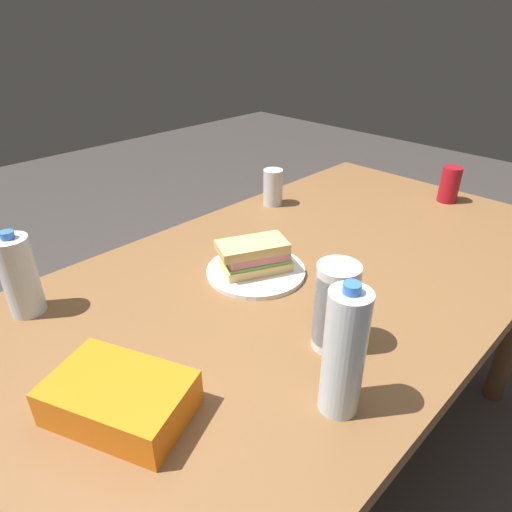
% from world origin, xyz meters
% --- Properties ---
extents(ground_plane, '(8.00, 8.00, 0.00)m').
position_xyz_m(ground_plane, '(0.00, 0.00, 0.00)').
color(ground_plane, '#383330').
extents(dining_table, '(1.74, 0.91, 0.74)m').
position_xyz_m(dining_table, '(0.00, 0.00, 0.65)').
color(dining_table, brown).
rests_on(dining_table, ground_plane).
extents(paper_plate, '(0.25, 0.25, 0.01)m').
position_xyz_m(paper_plate, '(0.07, -0.08, 0.74)').
color(paper_plate, white).
rests_on(paper_plate, dining_table).
extents(sandwich, '(0.21, 0.15, 0.08)m').
position_xyz_m(sandwich, '(0.07, -0.08, 0.79)').
color(sandwich, '#DBB26B').
rests_on(sandwich, paper_plate).
extents(soda_can_red, '(0.07, 0.07, 0.12)m').
position_xyz_m(soda_can_red, '(-0.75, 0.05, 0.80)').
color(soda_can_red, maroon).
rests_on(soda_can_red, dining_table).
extents(chip_bag, '(0.23, 0.27, 0.07)m').
position_xyz_m(chip_bag, '(0.55, 0.08, 0.77)').
color(chip_bag, orange).
rests_on(chip_bag, dining_table).
extents(water_bottle_tall, '(0.07, 0.07, 0.20)m').
position_xyz_m(water_bottle_tall, '(0.54, -0.33, 0.83)').
color(water_bottle_tall, silver).
rests_on(water_bottle_tall, dining_table).
extents(plastic_cup_stack, '(0.08, 0.08, 0.18)m').
position_xyz_m(plastic_cup_stack, '(0.16, 0.22, 0.83)').
color(plastic_cup_stack, silver).
rests_on(plastic_cup_stack, dining_table).
extents(water_bottle_spare, '(0.07, 0.07, 0.25)m').
position_xyz_m(water_bottle_spare, '(0.28, 0.33, 0.86)').
color(water_bottle_spare, silver).
rests_on(water_bottle_spare, dining_table).
extents(soda_can_silver, '(0.07, 0.07, 0.12)m').
position_xyz_m(soda_can_silver, '(-0.30, -0.36, 0.80)').
color(soda_can_silver, silver).
rests_on(soda_can_silver, dining_table).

